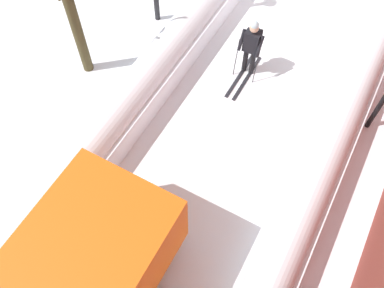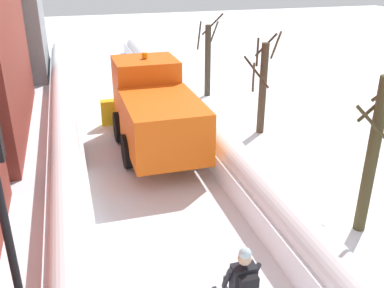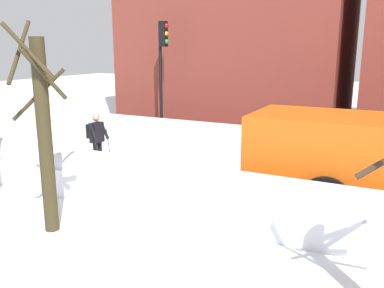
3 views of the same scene
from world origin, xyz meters
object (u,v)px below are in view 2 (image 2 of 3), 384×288
object	(u,v)px
bare_tree_mid	(263,85)
plow_truck	(154,109)
skier	(243,287)
bare_tree_far	(208,58)
bare_tree_near	(373,153)
traffic_light_pole	(1,194)

from	to	relation	value
bare_tree_mid	plow_truck	bearing A→B (deg)	-174.33
skier	bare_tree_far	size ratio (longest dim) A/B	0.47
bare_tree_near	bare_tree_mid	distance (m)	6.57
bare_tree_near	plow_truck	bearing A→B (deg)	122.15
traffic_light_pole	bare_tree_mid	bearing A→B (deg)	46.52
traffic_light_pole	bare_tree_near	bearing A→B (deg)	13.05
bare_tree_near	skier	bearing A→B (deg)	-152.70
bare_tree_far	bare_tree_mid	bearing A→B (deg)	-85.24
skier	bare_tree_mid	size ratio (longest dim) A/B	0.46
bare_tree_near	bare_tree_mid	xyz separation A→B (m)	(0.31, 6.56, -0.22)
plow_truck	traffic_light_pole	xyz separation A→B (m)	(-3.72, -7.90, 1.76)
bare_tree_near	bare_tree_far	bearing A→B (deg)	90.58
plow_truck	traffic_light_pole	distance (m)	8.91
bare_tree_far	bare_tree_near	bearing A→B (deg)	-89.42
skier	bare_tree_far	bearing A→B (deg)	74.10
plow_truck	skier	world-z (taller)	plow_truck
traffic_light_pole	bare_tree_mid	world-z (taller)	traffic_light_pole
traffic_light_pole	bare_tree_far	bearing A→B (deg)	60.96
bare_tree_far	skier	bearing A→B (deg)	-105.90
plow_truck	bare_tree_far	bearing A→B (deg)	55.94
bare_tree_mid	traffic_light_pole	bearing A→B (deg)	-133.48
traffic_light_pole	bare_tree_mid	size ratio (longest dim) A/B	1.19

